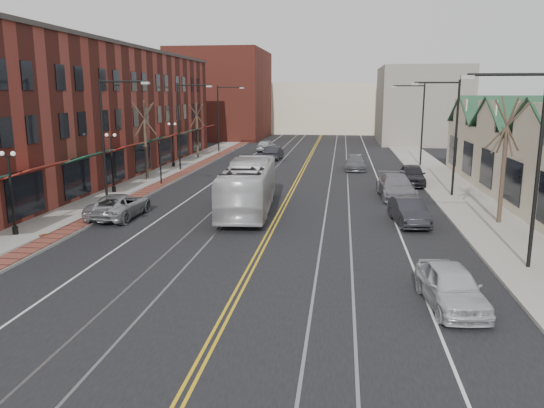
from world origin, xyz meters
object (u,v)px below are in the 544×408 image
(parked_car_d, at_px, (412,175))
(parked_car_b, at_px, (409,212))
(parked_suv, at_px, (119,206))
(parked_car_a, at_px, (451,286))
(parked_car_c, at_px, (396,186))
(transit_bus, at_px, (249,187))

(parked_car_d, bearing_deg, parked_car_b, -94.63)
(parked_suv, xyz_separation_m, parked_car_b, (16.80, 0.54, 0.01))
(parked_suv, distance_m, parked_car_b, 16.81)
(parked_car_a, bearing_deg, parked_car_b, 83.59)
(parked_car_a, xyz_separation_m, parked_car_b, (-0.02, 11.84, -0.01))
(parked_suv, bearing_deg, parked_car_d, -142.81)
(parked_car_a, relative_size, parked_car_c, 0.76)
(transit_bus, relative_size, parked_car_b, 2.54)
(parked_car_b, xyz_separation_m, parked_car_c, (0.00, 7.73, 0.10))
(parked_car_a, bearing_deg, transit_bus, 117.78)
(parked_suv, distance_m, parked_car_d, 23.23)
(parked_car_b, bearing_deg, parked_car_d, 75.53)
(parked_car_d, bearing_deg, parked_car_c, -104.67)
(parked_car_b, height_order, parked_car_c, parked_car_c)
(transit_bus, height_order, parked_car_b, transit_bus)
(parked_suv, height_order, parked_car_c, parked_car_c)
(parked_car_a, bearing_deg, parked_car_d, 79.45)
(transit_bus, xyz_separation_m, parked_suv, (-7.30, -2.66, -0.84))
(parked_car_b, xyz_separation_m, parked_car_d, (1.80, 13.37, 0.10))
(transit_bus, xyz_separation_m, parked_car_c, (9.50, 5.61, -0.74))
(transit_bus, height_order, parked_car_d, transit_bus)
(parked_car_b, height_order, parked_car_d, parked_car_d)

